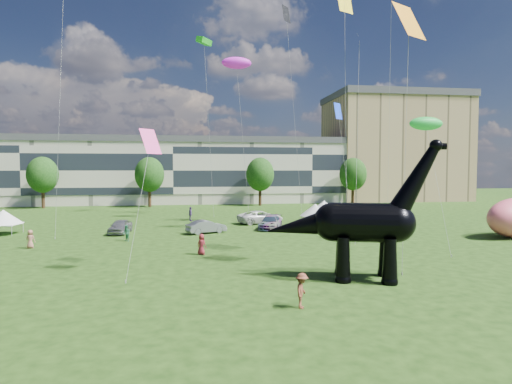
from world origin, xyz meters
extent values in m
plane|color=#16330C|center=(0.00, 0.00, 0.00)|extent=(220.00, 220.00, 0.00)
cube|color=beige|center=(-8.00, 62.00, 6.00)|extent=(78.00, 11.00, 12.00)
cube|color=tan|center=(40.00, 65.00, 11.00)|extent=(28.00, 18.00, 22.00)
cylinder|color=#382314|center=(-30.00, 53.00, 1.60)|extent=(0.56, 0.56, 3.20)
ellipsoid|color=#14380F|center=(-30.00, 53.00, 6.32)|extent=(5.20, 5.20, 6.24)
cylinder|color=#382314|center=(-12.00, 53.00, 1.60)|extent=(0.56, 0.56, 3.20)
ellipsoid|color=#14380F|center=(-12.00, 53.00, 6.32)|extent=(5.20, 5.20, 6.24)
cylinder|color=#382314|center=(8.00, 53.00, 1.60)|extent=(0.56, 0.56, 3.20)
ellipsoid|color=#14380F|center=(8.00, 53.00, 6.32)|extent=(5.20, 5.20, 6.24)
cylinder|color=#382314|center=(26.00, 53.00, 1.60)|extent=(0.56, 0.56, 3.20)
ellipsoid|color=#14380F|center=(26.00, 53.00, 6.32)|extent=(5.20, 5.20, 6.24)
cone|color=black|center=(4.79, -0.82, 1.35)|extent=(1.18, 1.18, 2.71)
sphere|color=black|center=(4.79, -0.82, 0.16)|extent=(0.99, 0.99, 0.99)
cone|color=black|center=(5.40, 1.07, 1.35)|extent=(1.18, 1.18, 2.71)
sphere|color=black|center=(5.40, 1.07, 0.16)|extent=(0.99, 0.99, 0.99)
cone|color=black|center=(7.36, -1.65, 1.35)|extent=(1.18, 1.18, 2.71)
sphere|color=black|center=(7.36, -1.65, 0.16)|extent=(0.99, 0.99, 0.99)
cone|color=black|center=(7.97, 0.23, 1.35)|extent=(1.18, 1.18, 2.71)
sphere|color=black|center=(7.97, 0.23, 0.16)|extent=(0.99, 0.99, 0.99)
cylinder|color=black|center=(6.29, -0.27, 3.52)|extent=(4.35, 3.49, 2.44)
sphere|color=black|center=(4.49, 0.32, 3.52)|extent=(2.44, 2.44, 2.44)
sphere|color=black|center=(8.10, -0.85, 3.52)|extent=(2.35, 2.35, 2.35)
cone|color=black|center=(9.14, -1.19, 6.13)|extent=(3.65, 2.33, 4.78)
sphere|color=black|center=(10.19, -1.53, 8.20)|extent=(0.76, 0.76, 0.76)
cylinder|color=black|center=(10.45, -1.61, 8.16)|extent=(0.72, 0.57, 0.40)
cone|color=black|center=(2.72, 0.89, 3.22)|extent=(5.12, 3.27, 2.65)
imported|color=#A5A4A8|center=(-11.83, 21.12, 0.74)|extent=(2.26, 4.54, 1.49)
imported|color=gray|center=(-2.85, 19.98, 0.70)|extent=(4.48, 3.08, 1.40)
imported|color=silver|center=(4.09, 27.18, 0.80)|extent=(6.30, 4.28, 1.60)
imported|color=#595960|center=(4.44, 22.08, 0.75)|extent=(3.73, 5.56, 1.50)
cube|color=silver|center=(10.49, 25.11, 1.06)|extent=(3.06, 3.06, 0.12)
cone|color=silver|center=(10.49, 25.11, 1.83)|extent=(3.88, 3.88, 1.44)
cylinder|color=#999999|center=(9.07, 23.85, 0.53)|extent=(0.06, 0.06, 1.06)
cylinder|color=#999999|center=(11.76, 23.68, 0.53)|extent=(0.06, 0.06, 1.06)
cylinder|color=#999999|center=(9.23, 26.54, 0.53)|extent=(0.06, 0.06, 1.06)
cylinder|color=#999999|center=(11.92, 26.37, 0.53)|extent=(0.06, 0.06, 1.06)
cube|color=white|center=(13.30, 30.43, 1.05)|extent=(3.70, 3.70, 0.11)
cone|color=white|center=(13.30, 30.43, 1.82)|extent=(4.69, 4.69, 1.44)
cylinder|color=#999999|center=(11.57, 29.65, 0.53)|extent=(0.06, 0.06, 1.05)
cylinder|color=#999999|center=(14.08, 28.71, 0.53)|extent=(0.06, 0.06, 1.05)
cylinder|color=#999999|center=(12.52, 32.16, 0.53)|extent=(0.06, 0.06, 1.05)
cylinder|color=#999999|center=(15.03, 31.21, 0.53)|extent=(0.06, 0.06, 1.05)
cube|color=white|center=(-23.72, 22.20, 1.07)|extent=(3.00, 3.00, 0.12)
cone|color=white|center=(-23.72, 22.20, 1.85)|extent=(3.80, 3.80, 1.46)
cylinder|color=#999999|center=(-22.40, 20.80, 0.53)|extent=(0.06, 0.06, 1.07)
cylinder|color=#999999|center=(-22.32, 23.51, 0.53)|extent=(0.06, 0.06, 1.07)
imported|color=#AE6D57|center=(-18.02, 13.49, 0.80)|extent=(0.86, 0.64, 1.60)
imported|color=olive|center=(12.69, 17.86, 0.80)|extent=(0.98, 1.19, 1.60)
imported|color=#58387F|center=(-4.60, 30.92, 0.93)|extent=(0.66, 1.16, 1.86)
imported|color=#2E7174|center=(25.33, 31.52, 0.78)|extent=(0.40, 0.59, 1.57)
imported|color=brown|center=(1.12, -5.16, 0.87)|extent=(1.05, 1.29, 1.74)
imported|color=#307A53|center=(-10.40, 15.97, 0.78)|extent=(0.95, 0.96, 1.56)
imported|color=black|center=(13.51, 23.05, 0.85)|extent=(1.40, 1.54, 1.71)
imported|color=maroon|center=(-3.52, 8.67, 0.83)|extent=(0.96, 0.92, 1.66)
plane|color=orange|center=(10.81, 3.20, 17.09)|extent=(3.30, 2.62, 2.67)
plane|color=blue|center=(15.39, 31.19, 14.68)|extent=(1.98, 1.76, 2.21)
ellipsoid|color=green|center=(17.80, 12.94, 11.12)|extent=(3.52, 3.18, 1.29)
plane|color=#F9459F|center=(-6.90, 3.86, 8.64)|extent=(1.77, 1.86, 1.68)
plane|color=black|center=(9.16, 35.96, 28.98)|extent=(2.04, 2.01, 2.40)
ellipsoid|color=#BD1BBD|center=(1.74, 33.39, 21.18)|extent=(3.96, 4.32, 1.59)
plane|color=yellow|center=(12.22, 20.23, 25.04)|extent=(2.81, 1.78, 2.75)
plane|color=silver|center=(12.81, 17.34, 19.94)|extent=(1.21, 1.85, 1.78)
cube|color=#179519|center=(-2.42, 41.84, 26.38)|extent=(2.59, 2.94, 1.05)
camera|label=1|loc=(-4.04, -25.23, 6.83)|focal=30.00mm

